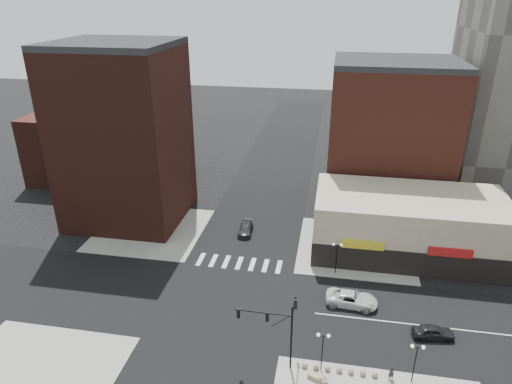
# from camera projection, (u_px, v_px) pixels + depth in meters

# --- Properties ---
(ground) EXTENTS (240.00, 240.00, 0.00)m
(ground) POSITION_uv_depth(u_px,v_px,m) (225.00, 303.00, 50.78)
(ground) COLOR black
(ground) RESTS_ON ground
(road_ew) EXTENTS (200.00, 14.00, 0.02)m
(road_ew) POSITION_uv_depth(u_px,v_px,m) (225.00, 303.00, 50.78)
(road_ew) COLOR black
(road_ew) RESTS_ON ground
(road_ns) EXTENTS (14.00, 200.00, 0.02)m
(road_ns) POSITION_uv_depth(u_px,v_px,m) (225.00, 303.00, 50.78)
(road_ns) COLOR black
(road_ns) RESTS_ON ground
(sidewalk_nw) EXTENTS (15.00, 15.00, 0.12)m
(sidewalk_nw) POSITION_uv_depth(u_px,v_px,m) (151.00, 230.00, 66.10)
(sidewalk_nw) COLOR gray
(sidewalk_nw) RESTS_ON ground
(sidewalk_ne) EXTENTS (15.00, 15.00, 0.12)m
(sidewalk_ne) POSITION_uv_depth(u_px,v_px,m) (355.00, 248.00, 61.47)
(sidewalk_ne) COLOR gray
(sidewalk_ne) RESTS_ON ground
(building_nw) EXTENTS (16.00, 15.00, 25.00)m
(building_nw) POSITION_uv_depth(u_px,v_px,m) (124.00, 138.00, 65.33)
(building_nw) COLOR #3D1A13
(building_nw) RESTS_ON ground
(building_nw_low) EXTENTS (20.00, 18.00, 12.00)m
(building_nw_low) POSITION_uv_depth(u_px,v_px,m) (99.00, 143.00, 83.99)
(building_nw_low) COLOR #3D1A13
(building_nw_low) RESTS_ON ground
(building_ne_midrise) EXTENTS (18.00, 15.00, 22.00)m
(building_ne_midrise) POSITION_uv_depth(u_px,v_px,m) (389.00, 139.00, 69.76)
(building_ne_midrise) COLOR maroon
(building_ne_midrise) RESTS_ON ground
(building_ne_row) EXTENTS (24.20, 12.20, 8.00)m
(building_ne_row) POSITION_uv_depth(u_px,v_px,m) (407.00, 229.00, 59.56)
(building_ne_row) COLOR #C3B29B
(building_ne_row) RESTS_ON ground
(traffic_signal) EXTENTS (5.59, 3.09, 7.77)m
(traffic_signal) POSITION_uv_depth(u_px,v_px,m) (282.00, 321.00, 40.56)
(traffic_signal) COLOR black
(traffic_signal) RESTS_ON ground
(street_lamp_se_a) EXTENTS (1.22, 0.32, 4.16)m
(street_lamp_se_a) POSITION_uv_depth(u_px,v_px,m) (323.00, 343.00, 40.49)
(street_lamp_se_a) COLOR black
(street_lamp_se_a) RESTS_ON sidewalk_se
(street_lamp_se_b) EXTENTS (1.22, 0.32, 4.16)m
(street_lamp_se_b) POSITION_uv_depth(u_px,v_px,m) (416.00, 354.00, 39.21)
(street_lamp_se_b) COLOR black
(street_lamp_se_b) RESTS_ON sidewalk_se
(street_lamp_ne) EXTENTS (1.22, 0.32, 4.16)m
(street_lamp_ne) POSITION_uv_depth(u_px,v_px,m) (337.00, 251.00, 54.71)
(street_lamp_ne) COLOR black
(street_lamp_ne) RESTS_ON sidewalk_ne
(bollard_row) EXTENTS (6.83, 0.53, 0.53)m
(bollard_row) POSITION_uv_depth(u_px,v_px,m) (339.00, 370.00, 41.42)
(bollard_row) COLOR #9F816D
(bollard_row) RESTS_ON sidewalk_se
(white_suv) EXTENTS (5.78, 2.96, 1.56)m
(white_suv) POSITION_uv_depth(u_px,v_px,m) (352.00, 299.00, 50.22)
(white_suv) COLOR silver
(white_suv) RESTS_ON ground
(dark_sedan_east) EXTENTS (4.29, 2.15, 1.40)m
(dark_sedan_east) POSITION_uv_depth(u_px,v_px,m) (433.00, 332.00, 45.53)
(dark_sedan_east) COLOR black
(dark_sedan_east) RESTS_ON ground
(dark_sedan_north) EXTENTS (2.05, 4.61, 1.32)m
(dark_sedan_north) POSITION_uv_depth(u_px,v_px,m) (246.00, 229.00, 65.11)
(dark_sedan_north) COLOR black
(dark_sedan_north) RESTS_ON ground
(pedestrian) EXTENTS (0.66, 0.55, 1.55)m
(pedestrian) POSITION_uv_depth(u_px,v_px,m) (391.00, 372.00, 40.48)
(pedestrian) COLOR #252227
(pedestrian) RESTS_ON sidewalk_se
(stone_bench) EXTENTS (1.95, 1.23, 0.44)m
(stone_bench) POSITION_uv_depth(u_px,v_px,m) (317.00, 378.00, 40.60)
(stone_bench) COLOR tan
(stone_bench) RESTS_ON sidewalk_se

